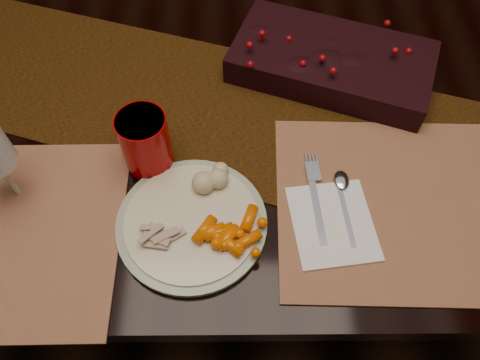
{
  "coord_description": "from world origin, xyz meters",
  "views": [
    {
      "loc": [
        0.01,
        -0.67,
        1.45
      ],
      "look_at": [
        0.02,
        -0.26,
        0.8
      ],
      "focal_mm": 35.0,
      "sensor_mm": 36.0,
      "label": 1
    }
  ],
  "objects_px": {
    "placemat_main": "(419,205)",
    "baby_carrots": "(222,232)",
    "dining_table": "(233,182)",
    "red_cup": "(146,142)",
    "centerpiece": "(332,58)",
    "napkin": "(332,223)",
    "dinner_plate": "(192,223)",
    "mashed_potatoes": "(213,172)",
    "turkey_shreds": "(162,235)"
  },
  "relations": [
    {
      "from": "centerpiece",
      "to": "red_cup",
      "type": "distance_m",
      "value": 0.41
    },
    {
      "from": "placemat_main",
      "to": "baby_carrots",
      "type": "height_order",
      "value": "baby_carrots"
    },
    {
      "from": "napkin",
      "to": "red_cup",
      "type": "height_order",
      "value": "red_cup"
    },
    {
      "from": "dining_table",
      "to": "red_cup",
      "type": "bearing_deg",
      "value": -126.56
    },
    {
      "from": "dinner_plate",
      "to": "red_cup",
      "type": "relative_size",
      "value": 2.15
    },
    {
      "from": "placemat_main",
      "to": "baby_carrots",
      "type": "distance_m",
      "value": 0.34
    },
    {
      "from": "turkey_shreds",
      "to": "red_cup",
      "type": "bearing_deg",
      "value": 102.63
    },
    {
      "from": "napkin",
      "to": "red_cup",
      "type": "distance_m",
      "value": 0.34
    },
    {
      "from": "dining_table",
      "to": "napkin",
      "type": "bearing_deg",
      "value": -62.34
    },
    {
      "from": "dinner_plate",
      "to": "napkin",
      "type": "xyz_separation_m",
      "value": [
        0.23,
        -0.0,
        -0.0
      ]
    },
    {
      "from": "centerpiece",
      "to": "placemat_main",
      "type": "distance_m",
      "value": 0.34
    },
    {
      "from": "dining_table",
      "to": "mashed_potatoes",
      "type": "relative_size",
      "value": 25.56
    },
    {
      "from": "centerpiece",
      "to": "dinner_plate",
      "type": "distance_m",
      "value": 0.44
    },
    {
      "from": "centerpiece",
      "to": "dinner_plate",
      "type": "relative_size",
      "value": 1.56
    },
    {
      "from": "centerpiece",
      "to": "napkin",
      "type": "distance_m",
      "value": 0.35
    },
    {
      "from": "centerpiece",
      "to": "napkin",
      "type": "bearing_deg",
      "value": -95.42
    },
    {
      "from": "turkey_shreds",
      "to": "napkin",
      "type": "relative_size",
      "value": 0.47
    },
    {
      "from": "placemat_main",
      "to": "red_cup",
      "type": "distance_m",
      "value": 0.48
    },
    {
      "from": "placemat_main",
      "to": "centerpiece",
      "type": "bearing_deg",
      "value": 112.66
    },
    {
      "from": "dining_table",
      "to": "napkin",
      "type": "height_order",
      "value": "napkin"
    },
    {
      "from": "placemat_main",
      "to": "napkin",
      "type": "relative_size",
      "value": 3.17
    },
    {
      "from": "centerpiece",
      "to": "dinner_plate",
      "type": "height_order",
      "value": "centerpiece"
    },
    {
      "from": "dining_table",
      "to": "centerpiece",
      "type": "bearing_deg",
      "value": 7.89
    },
    {
      "from": "dinner_plate",
      "to": "turkey_shreds",
      "type": "height_order",
      "value": "turkey_shreds"
    },
    {
      "from": "baby_carrots",
      "to": "napkin",
      "type": "xyz_separation_m",
      "value": [
        0.18,
        0.02,
        -0.02
      ]
    },
    {
      "from": "dining_table",
      "to": "baby_carrots",
      "type": "distance_m",
      "value": 0.53
    },
    {
      "from": "red_cup",
      "to": "dinner_plate",
      "type": "bearing_deg",
      "value": -57.84
    },
    {
      "from": "dinner_plate",
      "to": "napkin",
      "type": "bearing_deg",
      "value": -0.16
    },
    {
      "from": "dining_table",
      "to": "dinner_plate",
      "type": "xyz_separation_m",
      "value": [
        -0.06,
        -0.32,
        0.39
      ]
    },
    {
      "from": "centerpiece",
      "to": "mashed_potatoes",
      "type": "xyz_separation_m",
      "value": [
        -0.23,
        -0.27,
        -0.0
      ]
    },
    {
      "from": "turkey_shreds",
      "to": "centerpiece",
      "type": "bearing_deg",
      "value": 50.77
    },
    {
      "from": "centerpiece",
      "to": "dinner_plate",
      "type": "xyz_separation_m",
      "value": [
        -0.27,
        -0.35,
        -0.03
      ]
    },
    {
      "from": "placemat_main",
      "to": "dining_table",
      "type": "bearing_deg",
      "value": 140.11
    },
    {
      "from": "centerpiece",
      "to": "napkin",
      "type": "xyz_separation_m",
      "value": [
        -0.03,
        -0.35,
        -0.04
      ]
    },
    {
      "from": "centerpiece",
      "to": "red_cup",
      "type": "bearing_deg",
      "value": -147.29
    },
    {
      "from": "turkey_shreds",
      "to": "dinner_plate",
      "type": "bearing_deg",
      "value": 34.87
    },
    {
      "from": "centerpiece",
      "to": "mashed_potatoes",
      "type": "bearing_deg",
      "value": -130.8
    },
    {
      "from": "dining_table",
      "to": "centerpiece",
      "type": "height_order",
      "value": "centerpiece"
    },
    {
      "from": "red_cup",
      "to": "turkey_shreds",
      "type": "bearing_deg",
      "value": -77.37
    },
    {
      "from": "napkin",
      "to": "red_cup",
      "type": "bearing_deg",
      "value": 150.55
    },
    {
      "from": "dinner_plate",
      "to": "napkin",
      "type": "distance_m",
      "value": 0.23
    },
    {
      "from": "mashed_potatoes",
      "to": "placemat_main",
      "type": "bearing_deg",
      "value": -7.32
    },
    {
      "from": "dining_table",
      "to": "red_cup",
      "type": "distance_m",
      "value": 0.5
    },
    {
      "from": "placemat_main",
      "to": "dinner_plate",
      "type": "xyz_separation_m",
      "value": [
        -0.39,
        -0.04,
        0.01
      ]
    },
    {
      "from": "baby_carrots",
      "to": "mashed_potatoes",
      "type": "distance_m",
      "value": 0.11
    },
    {
      "from": "centerpiece",
      "to": "placemat_main",
      "type": "xyz_separation_m",
      "value": [
        0.12,
        -0.31,
        -0.04
      ]
    },
    {
      "from": "napkin",
      "to": "centerpiece",
      "type": "bearing_deg",
      "value": 77.36
    },
    {
      "from": "centerpiece",
      "to": "mashed_potatoes",
      "type": "height_order",
      "value": "centerpiece"
    },
    {
      "from": "mashed_potatoes",
      "to": "turkey_shreds",
      "type": "bearing_deg",
      "value": -125.18
    },
    {
      "from": "dining_table",
      "to": "baby_carrots",
      "type": "relative_size",
      "value": 17.7
    }
  ]
}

